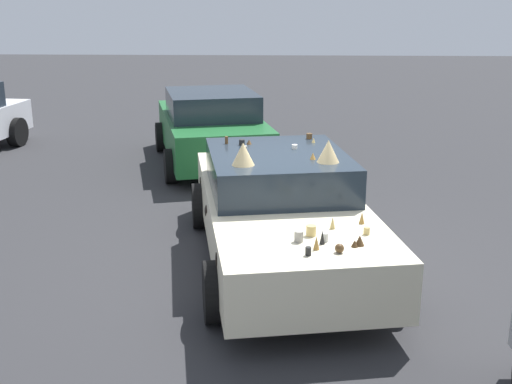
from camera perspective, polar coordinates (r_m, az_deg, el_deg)
The scene contains 3 objects.
ground_plane at distance 7.96m, azimuth 2.17°, elevation -6.24°, with size 60.00×60.00×0.00m, color #2D2D30.
art_car_decorated at distance 7.76m, azimuth 2.17°, elevation -1.47°, with size 4.75×2.61×1.59m.
parked_sedan_row_back_far at distance 12.50m, azimuth -4.03°, elevation 5.76°, with size 4.37×2.72×1.43m.
Camera 1 is at (-7.32, 0.01, 3.13)m, focal length 44.79 mm.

